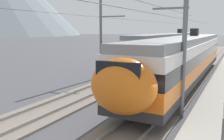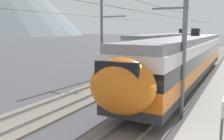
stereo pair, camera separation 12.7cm
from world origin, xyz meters
name	(u,v)px [view 2 (the right image)]	position (x,y,z in m)	size (l,w,h in m)	color
ground_plane	(154,138)	(0.00, 0.00, 0.00)	(400.00, 400.00, 0.00)	#4C4C51
track_near	(131,131)	(0.00, 1.05, 0.07)	(120.00, 3.00, 0.28)	slate
track_far	(40,113)	(0.00, 6.28, 0.07)	(120.00, 3.00, 0.28)	slate
train_near_platform	(186,57)	(11.32, 1.05, 2.22)	(26.03, 3.01, 4.27)	#2D2D30
train_far_track	(173,44)	(28.45, 6.28, 2.23)	(34.44, 2.89, 4.27)	#2D2D30
catenary_mast_mid	(182,42)	(3.00, -0.34, 3.85)	(49.19, 1.80, 7.38)	slate
catenary_mast_far_side	(103,33)	(10.60, 8.35, 4.13)	(49.19, 2.54, 7.94)	slate
platform_sign	(222,117)	(-1.91, -2.63, 1.95)	(0.70, 0.08, 2.12)	#59595B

